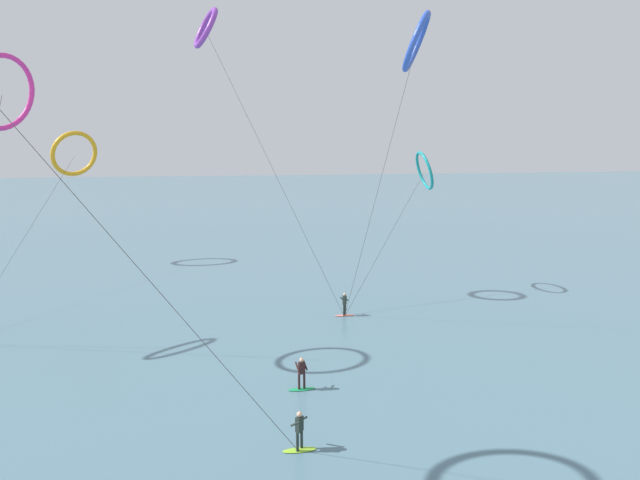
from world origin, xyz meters
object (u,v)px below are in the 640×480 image
surfer_coral (345,306)px  kite_cobalt (416,42)px  kite_magenta (1,93)px  kite_violet (206,28)px  kite_amber (74,154)px  surfer_emerald (302,376)px  kite_teal (424,171)px  surfer_lime (299,434)px

surfer_coral → kite_cobalt: (2.96, -5.11, 17.30)m
kite_magenta → kite_violet: bearing=167.4°
kite_violet → kite_amber: 22.75m
surfer_emerald → kite_magenta: (-14.62, 5.68, 14.06)m
kite_teal → kite_magenta: 29.82m
surfer_coral → kite_amber: bearing=-99.6°
surfer_coral → kite_amber: (-22.94, 21.51, 10.49)m
kite_magenta → kite_cobalt: bearing=119.9°
kite_cobalt → kite_amber: bearing=-114.1°
surfer_emerald → surfer_coral: bearing=-126.4°
surfer_coral → kite_violet: 22.65m
surfer_lime → kite_amber: kite_amber is taller
surfer_coral → surfer_lime: (-5.60, -16.45, 0.00)m
kite_teal → surfer_coral: bearing=129.2°
surfer_coral → kite_cobalt: 18.27m
surfer_coral → kite_teal: (7.91, 5.71, 9.32)m
surfer_lime → kite_amber: 43.03m
surfer_emerald → kite_violet: bearing=-88.5°
kite_amber → surfer_lime: bearing=75.3°
surfer_coral → kite_amber: 33.15m
kite_teal → kite_cobalt: bearing=158.8°
surfer_emerald → kite_cobalt: bearing=-155.4°
kite_amber → surfer_emerald: bearing=79.9°
kite_violet → kite_magenta: size_ratio=1.32×
surfer_lime → kite_teal: kite_teal is taller
kite_cobalt → surfer_lime: bearing=-15.3°
kite_violet → kite_magenta: (-10.13, -11.35, -5.75)m
kite_magenta → kite_cobalt: (22.31, 0.30, 3.23)m
surfer_lime → kite_cobalt: bearing=7.4°
kite_teal → kite_violet: (-17.13, 0.24, 10.50)m
kite_teal → kite_cobalt: 14.32m
kite_teal → kite_violet: 20.10m
surfer_lime → kite_teal: bearing=13.1°
kite_teal → kite_amber: 34.68m
surfer_lime → surfer_emerald: same height
surfer_lime → surfer_emerald: 5.43m
surfer_coral → kite_cobalt: kite_cobalt is taller
surfer_lime → kite_amber: size_ratio=0.07×
surfer_coral → kite_magenta: kite_magenta is taller
surfer_emerald → kite_magenta: 21.06m
surfer_lime → kite_amber: bearing=69.0°
surfer_coral → surfer_lime: 17.37m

